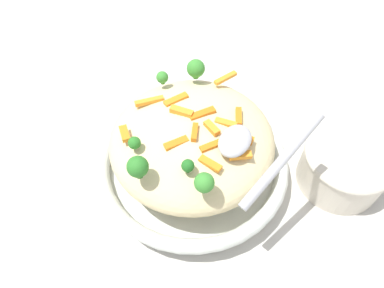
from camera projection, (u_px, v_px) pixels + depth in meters
ground_plane at (192, 173)px, 0.58m from camera, size 2.40×2.40×0.00m
serving_bowl at (192, 164)px, 0.56m from camera, size 0.30×0.30×0.05m
pasta_mound at (192, 141)px, 0.51m from camera, size 0.24×0.24×0.09m
carrot_piece_0 at (175, 143)px, 0.45m from camera, size 0.03×0.03×0.01m
carrot_piece_1 at (202, 114)px, 0.48m from camera, size 0.04×0.03×0.01m
carrot_piece_2 at (215, 145)px, 0.45m from camera, size 0.04×0.03×0.01m
carrot_piece_3 at (182, 112)px, 0.48m from camera, size 0.01×0.03×0.01m
carrot_piece_4 at (226, 123)px, 0.47m from camera, size 0.01×0.03×0.01m
carrot_piece_5 at (227, 79)px, 0.53m from camera, size 0.04×0.02×0.01m
carrot_piece_6 at (125, 134)px, 0.47m from camera, size 0.02×0.03×0.01m
carrot_piece_7 at (149, 101)px, 0.50m from camera, size 0.04×0.03×0.01m
carrot_piece_8 at (176, 100)px, 0.50m from camera, size 0.04×0.03×0.01m
carrot_piece_9 at (210, 164)px, 0.44m from camera, size 0.01×0.03×0.01m
carrot_piece_10 at (241, 137)px, 0.46m from camera, size 0.01×0.04×0.01m
carrot_piece_11 at (195, 132)px, 0.46m from camera, size 0.03×0.02×0.01m
carrot_piece_12 at (240, 155)px, 0.44m from camera, size 0.03×0.03×0.01m
carrot_piece_13 at (212, 127)px, 0.46m from camera, size 0.02×0.03×0.01m
carrot_piece_14 at (239, 117)px, 0.48m from camera, size 0.03×0.02×0.01m
broccoli_floret_0 at (188, 166)px, 0.42m from camera, size 0.02×0.02×0.02m
broccoli_floret_1 at (204, 183)px, 0.40m from camera, size 0.02×0.02×0.03m
broccoli_floret_2 at (138, 167)px, 0.41m from camera, size 0.03×0.03×0.03m
broccoli_floret_3 at (196, 69)px, 0.52m from camera, size 0.03×0.03×0.03m
broccoli_floret_4 at (162, 77)px, 0.52m from camera, size 0.02×0.02×0.02m
broccoli_floret_5 at (134, 143)px, 0.45m from camera, size 0.02×0.02×0.02m
serving_spoon at (250, 147)px, 0.43m from camera, size 0.14×0.11×0.06m
companion_bowl at (344, 166)px, 0.54m from camera, size 0.13×0.13×0.07m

